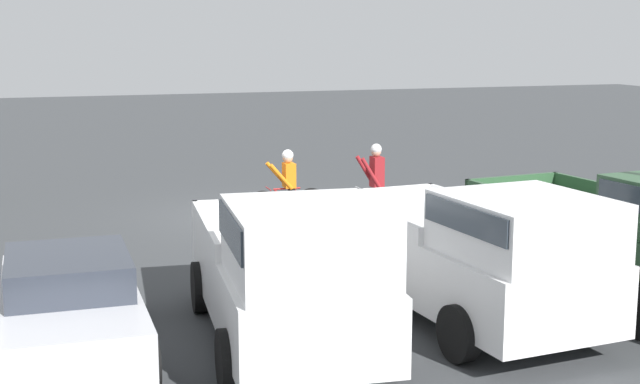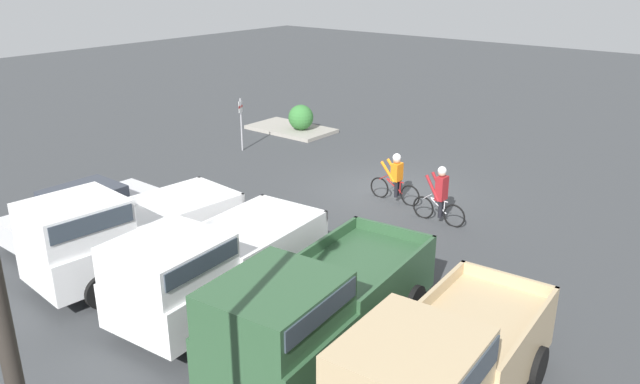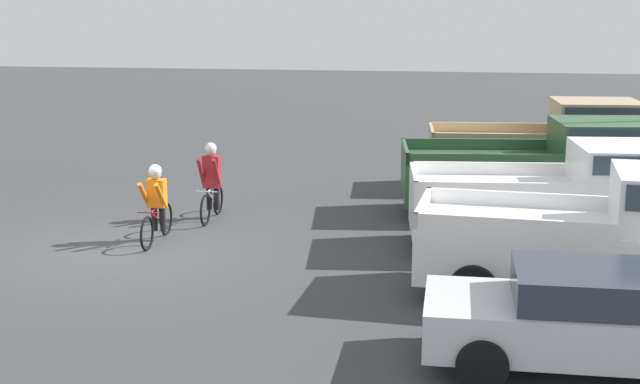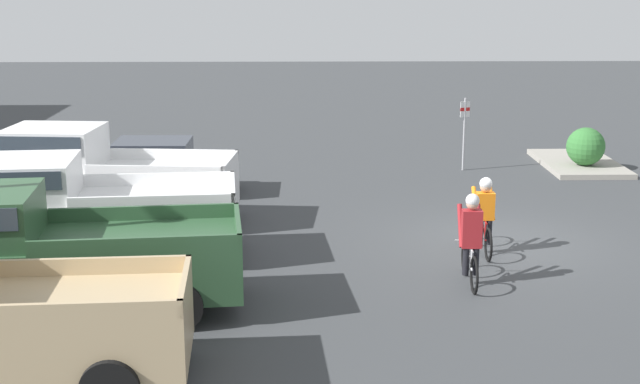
# 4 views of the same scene
# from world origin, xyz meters

# --- Properties ---
(ground_plane) EXTENTS (80.00, 80.00, 0.00)m
(ground_plane) POSITION_xyz_m (0.00, 0.00, 0.00)
(ground_plane) COLOR #383A3D
(pickup_truck_1) EXTENTS (2.67, 5.72, 2.15)m
(pickup_truck_1) POSITION_xyz_m (-3.93, 8.54, 1.12)
(pickup_truck_1) COLOR #2D5133
(pickup_truck_1) RESTS_ON ground_plane
(pickup_truck_2) EXTENTS (2.56, 5.31, 2.09)m
(pickup_truck_2) POSITION_xyz_m (-1.12, 8.60, 1.08)
(pickup_truck_2) COLOR white
(pickup_truck_2) RESTS_ON ground_plane
(pickup_truck_3) EXTENTS (2.50, 5.23, 2.20)m
(pickup_truck_3) POSITION_xyz_m (1.76, 8.83, 1.12)
(pickup_truck_3) COLOR white
(pickup_truck_3) RESTS_ON ground_plane
(sedan_0) EXTENTS (1.92, 4.24, 1.40)m
(sedan_0) POSITION_xyz_m (4.52, 8.11, 0.71)
(sedan_0) COLOR silver
(sedan_0) RESTS_ON ground_plane
(cyclist_0) EXTENTS (1.84, 0.46, 1.60)m
(cyclist_0) POSITION_xyz_m (-0.67, 0.54, 0.81)
(cyclist_0) COLOR black
(cyclist_0) RESTS_ON ground_plane
(cyclist_1) EXTENTS (1.71, 0.46, 1.73)m
(cyclist_1) POSITION_xyz_m (-2.57, 1.17, 0.87)
(cyclist_1) COLOR black
(cyclist_1) RESTS_ON ground_plane
(fire_lane_sign) EXTENTS (0.13, 0.29, 2.11)m
(fire_lane_sign) POSITION_xyz_m (7.14, -0.42, 1.28)
(fire_lane_sign) COLOR #9E9EA3
(fire_lane_sign) RESTS_ON ground_plane
(curb_island) EXTENTS (3.76, 2.16, 0.15)m
(curb_island) POSITION_xyz_m (7.66, -3.97, 0.07)
(curb_island) COLOR gray
(curb_island) RESTS_ON ground_plane
(shrub) EXTENTS (1.10, 1.10, 1.10)m
(shrub) POSITION_xyz_m (7.05, -3.95, 0.70)
(shrub) COLOR #337033
(shrub) RESTS_ON curb_island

